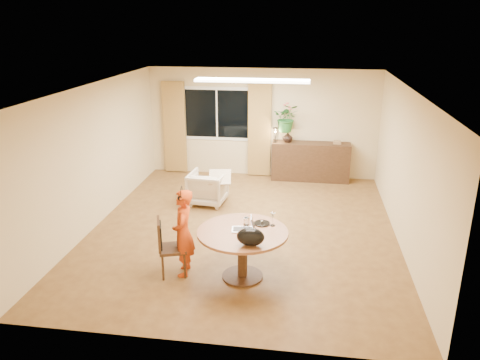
% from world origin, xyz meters
% --- Properties ---
extents(floor, '(6.50, 6.50, 0.00)m').
position_xyz_m(floor, '(0.00, 0.00, 0.00)').
color(floor, brown).
rests_on(floor, ground).
extents(ceiling, '(6.50, 6.50, 0.00)m').
position_xyz_m(ceiling, '(0.00, 0.00, 2.60)').
color(ceiling, white).
rests_on(ceiling, wall_back).
extents(wall_back, '(5.50, 0.00, 5.50)m').
position_xyz_m(wall_back, '(0.00, 3.25, 1.30)').
color(wall_back, beige).
rests_on(wall_back, floor).
extents(wall_left, '(0.00, 6.50, 6.50)m').
position_xyz_m(wall_left, '(-2.75, 0.00, 1.30)').
color(wall_left, beige).
rests_on(wall_left, floor).
extents(wall_right, '(0.00, 6.50, 6.50)m').
position_xyz_m(wall_right, '(2.75, 0.00, 1.30)').
color(wall_right, beige).
rests_on(wall_right, floor).
extents(window, '(1.70, 0.03, 1.30)m').
position_xyz_m(window, '(-1.10, 3.23, 1.50)').
color(window, white).
rests_on(window, wall_back).
extents(curtain_left, '(0.55, 0.08, 2.25)m').
position_xyz_m(curtain_left, '(-2.15, 3.15, 1.15)').
color(curtain_left, olive).
rests_on(curtain_left, wall_back).
extents(curtain_right, '(0.55, 0.08, 2.25)m').
position_xyz_m(curtain_right, '(-0.05, 3.15, 1.15)').
color(curtain_right, olive).
rests_on(curtain_right, wall_back).
extents(ceiling_panel, '(2.20, 0.35, 0.05)m').
position_xyz_m(ceiling_panel, '(0.00, 1.20, 2.57)').
color(ceiling_panel, white).
rests_on(ceiling_panel, ceiling).
extents(dining_table, '(1.34, 1.34, 0.76)m').
position_xyz_m(dining_table, '(0.23, -1.68, 0.60)').
color(dining_table, brown).
rests_on(dining_table, floor).
extents(dining_chair, '(0.54, 0.51, 0.91)m').
position_xyz_m(dining_chair, '(-0.82, -1.73, 0.45)').
color(dining_chair, '#321F10').
rests_on(dining_chair, floor).
extents(child, '(0.53, 0.39, 1.35)m').
position_xyz_m(child, '(-0.66, -1.68, 0.67)').
color(child, red).
rests_on(child, floor).
extents(laptop, '(0.35, 0.26, 0.22)m').
position_xyz_m(laptop, '(0.22, -1.64, 0.87)').
color(laptop, '#B7B7BC').
rests_on(laptop, dining_table).
extents(tumbler, '(0.08, 0.08, 0.12)m').
position_xyz_m(tumbler, '(0.25, -1.45, 0.82)').
color(tumbler, white).
rests_on(tumbler, dining_table).
extents(wine_glass, '(0.09, 0.09, 0.21)m').
position_xyz_m(wine_glass, '(0.64, -1.42, 0.87)').
color(wine_glass, white).
rests_on(wine_glass, dining_table).
extents(pot_lid, '(0.26, 0.26, 0.04)m').
position_xyz_m(pot_lid, '(0.48, -1.39, 0.78)').
color(pot_lid, white).
rests_on(pot_lid, dining_table).
extents(handbag, '(0.41, 0.27, 0.26)m').
position_xyz_m(handbag, '(0.40, -2.11, 0.89)').
color(handbag, black).
rests_on(handbag, dining_table).
extents(armchair, '(0.80, 0.82, 0.68)m').
position_xyz_m(armchair, '(-0.91, 1.18, 0.34)').
color(armchair, '#BDB096').
rests_on(armchair, floor).
extents(throw, '(0.53, 0.61, 0.03)m').
position_xyz_m(throw, '(-0.63, 1.09, 0.70)').
color(throw, beige).
rests_on(throw, armchair).
extents(sideboard, '(1.83, 0.45, 0.92)m').
position_xyz_m(sideboard, '(1.20, 3.01, 0.46)').
color(sideboard, '#321F10').
rests_on(sideboard, floor).
extents(vase, '(0.29, 0.29, 0.25)m').
position_xyz_m(vase, '(0.64, 3.01, 1.04)').
color(vase, black).
rests_on(vase, sideboard).
extents(bouquet, '(0.59, 0.52, 0.66)m').
position_xyz_m(bouquet, '(0.60, 3.01, 1.49)').
color(bouquet, '#256328').
rests_on(bouquet, vase).
extents(book_stack, '(0.22, 0.19, 0.08)m').
position_xyz_m(book_stack, '(1.79, 3.01, 0.95)').
color(book_stack, olive).
rests_on(book_stack, sideboard).
extents(desk_lamp, '(0.15, 0.15, 0.36)m').
position_xyz_m(desk_lamp, '(0.35, 2.96, 1.10)').
color(desk_lamp, black).
rests_on(desk_lamp, sideboard).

